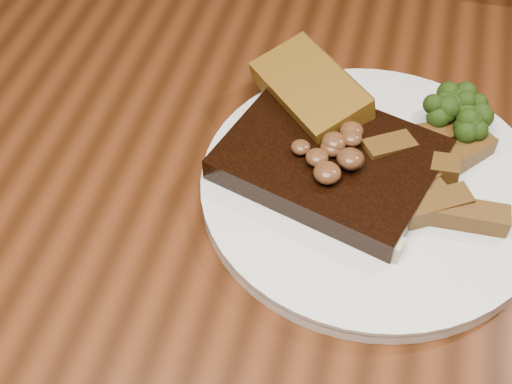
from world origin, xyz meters
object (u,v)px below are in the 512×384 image
dining_table (255,291)px  garlic_bread (309,106)px  steak (330,161)px  potato_wedges (448,182)px  plate (372,188)px  chair_far (410,45)px

dining_table → garlic_bread: 0.18m
steak → potato_wedges: 0.10m
plate → steak: 0.05m
plate → potato_wedges: bearing=6.4°
garlic_bread → plate: bearing=0.1°
garlic_bread → chair_far: bearing=123.9°
plate → dining_table: bearing=-142.1°
chair_far → potato_wedges: 0.59m
plate → steak: bearing=172.3°
dining_table → steak: size_ratio=8.93×
steak → garlic_bread: 0.07m
chair_far → potato_wedges: (0.05, -0.53, 0.26)m
potato_wedges → dining_table: bearing=-153.3°
dining_table → steak: bearing=56.9°
plate → steak: (-0.04, 0.01, 0.02)m
chair_far → steak: chair_far is taller
dining_table → potato_wedges: bearing=26.7°
dining_table → garlic_bread: bearing=83.1°
chair_far → garlic_bread: (-0.09, -0.47, 0.26)m
potato_wedges → garlic_bread: bearing=154.7°
plate → steak: steak is taller
dining_table → chair_far: 0.63m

